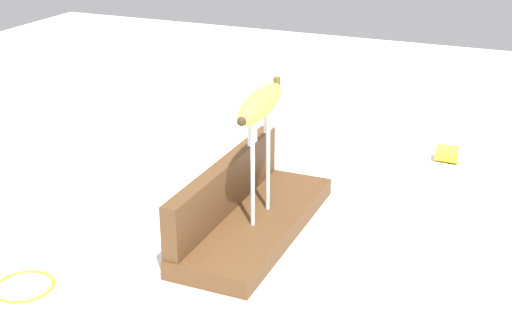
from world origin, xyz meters
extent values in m
plane|color=white|center=(0.00, 0.00, 0.00)|extent=(3.00, 3.00, 0.00)
cube|color=brown|center=(0.00, 0.00, 0.02)|extent=(0.39, 0.14, 0.03)
cube|color=brown|center=(0.00, 0.06, 0.07)|extent=(0.38, 0.03, 0.09)
cylinder|color=silver|center=(-0.03, -0.01, 0.10)|extent=(0.01, 0.01, 0.14)
cube|color=silver|center=(-0.03, -0.01, 0.19)|extent=(0.03, 0.00, 0.04)
cylinder|color=silver|center=(0.03, -0.01, 0.10)|extent=(0.01, 0.01, 0.14)
cube|color=silver|center=(0.03, -0.01, 0.19)|extent=(0.03, 0.00, 0.04)
ellipsoid|color=#DBD147|center=(0.00, -0.01, 0.23)|extent=(0.19, 0.06, 0.04)
cylinder|color=brown|center=(0.09, 0.00, 0.24)|extent=(0.01, 0.01, 0.02)
sphere|color=#3F2D19|center=(-0.09, -0.02, 0.23)|extent=(0.01, 0.01, 0.01)
cylinder|color=silver|center=(0.42, 0.22, 0.00)|extent=(0.05, 0.13, 0.01)
cube|color=silver|center=(0.45, 0.31, 0.00)|extent=(0.04, 0.04, 0.01)
cylinder|color=yellow|center=(0.44, -0.24, 0.02)|extent=(0.04, 0.05, 0.04)
cylinder|color=beige|center=(0.44, -0.27, 0.02)|extent=(0.03, 0.00, 0.03)
torus|color=gold|center=(-0.29, 0.24, 0.00)|extent=(0.09, 0.09, 0.01)
camera|label=1|loc=(-0.97, -0.42, 0.56)|focal=49.92mm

